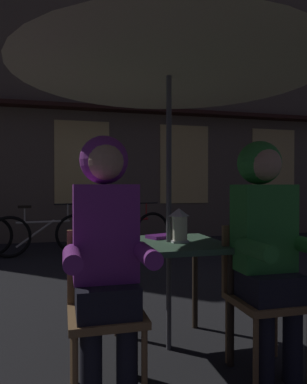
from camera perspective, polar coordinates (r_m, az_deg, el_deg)
The scene contains 12 objects.
ground_plane at distance 2.69m, azimuth 2.44°, elevation -23.71°, with size 60.00×60.00×0.00m, color #232326.
cafe_table at distance 2.49m, azimuth 2.45°, elevation -10.23°, with size 0.72×0.72×0.74m.
patio_umbrella at distance 2.62m, azimuth 2.47°, elevation 21.93°, with size 2.10×2.10×2.31m.
lantern at distance 2.45m, azimuth 4.05°, elevation -5.15°, with size 0.11×0.11×0.23m.
chair_left at distance 2.08m, azimuth -7.77°, elevation -16.72°, with size 0.40×0.40×0.87m.
chair_right at distance 2.38m, azimuth 16.64°, elevation -14.45°, with size 0.40×0.40×0.87m.
person_left_hooded at distance 1.95m, azimuth -7.60°, elevation -7.16°, with size 0.45×0.56×1.40m.
person_right_hooded at distance 2.27m, azimuth 17.42°, elevation -6.05°, with size 0.45×0.56×1.40m.
shopfront_building at distance 8.12m, azimuth -3.38°, elevation 14.97°, with size 10.00×0.93×6.20m.
bicycle_second at distance 6.08m, azimuth -17.15°, elevation -6.42°, with size 1.67×0.30×0.84m.
bicycle_third at distance 6.19m, azimuth -4.47°, elevation -6.26°, with size 1.65×0.40×0.84m.
book at distance 2.64m, azimuth 1.40°, elevation -7.08°, with size 0.20×0.14×0.02m, color #661E7A.
Camera 1 is at (-0.70, -2.34, 1.12)m, focal length 33.50 mm.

